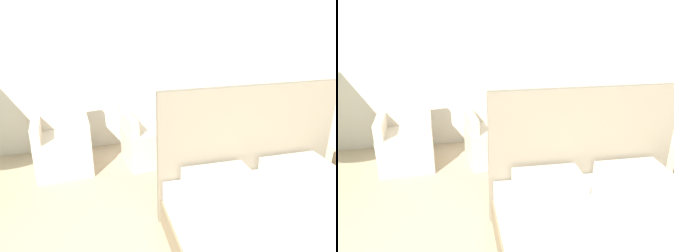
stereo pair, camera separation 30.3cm
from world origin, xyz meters
TOP-DOWN VIEW (x-y plane):
  - wall_back at (0.00, 4.03)m, footprint 10.00×0.06m
  - bed at (0.97, 1.19)m, footprint 1.76×2.09m
  - armchair_near_window_left at (-0.82, 3.40)m, footprint 0.68×0.62m
  - armchair_near_window_right at (0.26, 3.40)m, footprint 0.72×0.66m

SIDE VIEW (x-z plane):
  - bed at x=0.97m, z-range -0.38..0.91m
  - armchair_near_window_left at x=-0.82m, z-range -0.13..0.73m
  - armchair_near_window_right at x=0.26m, z-range -0.13..0.73m
  - wall_back at x=0.00m, z-range 0.00..2.90m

